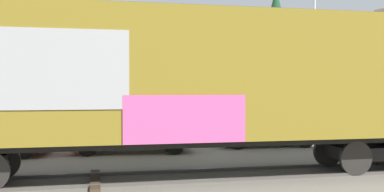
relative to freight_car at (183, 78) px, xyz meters
name	(u,v)px	position (x,y,z in m)	size (l,w,h in m)	color
ground_plane	(207,176)	(0.67, 0.00, -2.58)	(260.00, 260.00, 0.00)	slate
track	(116,179)	(-1.70, 0.04, -2.54)	(60.02, 3.22, 0.08)	#4C4742
freight_car	(183,78)	(0.00, 0.00, 0.00)	(17.48, 3.18, 4.48)	olive
flagpole	(316,28)	(10.28, 11.74, 3.19)	(0.42, 1.45, 9.12)	silver
hillside	(106,66)	(0.68, 61.22, 3.47)	(154.86, 32.12, 16.92)	silver
parked_car_tan	(130,129)	(-0.89, 5.08, -1.73)	(4.58, 2.35, 1.72)	#9E8966
parked_car_black	(264,125)	(4.57, 5.56, -1.74)	(4.14, 2.12, 1.65)	black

